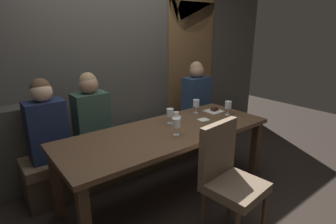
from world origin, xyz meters
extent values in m
plane|color=black|center=(0.00, 0.00, 0.00)|extent=(9.00, 9.00, 0.00)
cube|color=#4C4944|center=(0.00, 1.22, 1.50)|extent=(6.00, 0.12, 3.00)
cube|color=brown|center=(1.35, 1.15, 1.05)|extent=(0.90, 0.05, 2.10)
cylinder|color=brown|center=(1.35, 1.15, 2.10)|extent=(0.90, 0.05, 0.90)
cube|color=#493422|center=(1.03, -0.35, 0.35)|extent=(0.08, 0.08, 0.69)
cube|color=#493422|center=(-1.03, 0.35, 0.35)|extent=(0.08, 0.08, 0.69)
cube|color=#493422|center=(1.03, 0.35, 0.35)|extent=(0.08, 0.08, 0.69)
cube|color=brown|center=(0.00, 0.00, 0.72)|extent=(2.20, 0.84, 0.04)
cube|color=#4A3C2E|center=(0.00, 0.70, 0.17)|extent=(2.50, 0.40, 0.35)
cube|color=brown|center=(0.00, 0.70, 0.40)|extent=(2.50, 0.44, 0.10)
cylinder|color=brown|center=(0.26, -0.98, 0.21)|extent=(0.04, 0.04, 0.42)
cylinder|color=brown|center=(-0.10, -0.62, 0.21)|extent=(0.04, 0.04, 0.42)
cylinder|color=brown|center=(0.26, -0.62, 0.21)|extent=(0.04, 0.04, 0.42)
cube|color=brown|center=(0.08, -0.80, 0.46)|extent=(0.48, 0.48, 0.08)
cube|color=brown|center=(0.06, -0.61, 0.74)|extent=(0.44, 0.11, 0.48)
cube|color=#192342|center=(-0.97, 0.70, 0.75)|extent=(0.36, 0.24, 0.60)
sphere|color=#DBB293|center=(-0.97, 0.70, 1.14)|extent=(0.20, 0.20, 0.20)
sphere|color=brown|center=(-0.97, 0.71, 1.18)|extent=(0.18, 0.18, 0.18)
cube|color=#2D473D|center=(-0.50, 0.71, 0.76)|extent=(0.36, 0.24, 0.61)
sphere|color=tan|center=(-0.50, 0.71, 1.15)|extent=(0.20, 0.20, 0.20)
sphere|color=#9E7F56|center=(-0.50, 0.72, 1.19)|extent=(0.18, 0.18, 0.18)
cube|color=navy|center=(1.04, 0.69, 0.76)|extent=(0.36, 0.24, 0.62)
sphere|color=tan|center=(1.04, 0.69, 1.16)|extent=(0.20, 0.20, 0.20)
sphere|color=#9E7F56|center=(1.04, 0.70, 1.19)|extent=(0.18, 0.18, 0.18)
cylinder|color=silver|center=(-0.01, -0.15, 0.74)|extent=(0.06, 0.06, 0.00)
cylinder|color=silver|center=(-0.01, -0.15, 0.78)|extent=(0.01, 0.01, 0.07)
cylinder|color=silver|center=(-0.01, -0.15, 0.86)|extent=(0.08, 0.08, 0.08)
cylinder|color=maroon|center=(-0.01, -0.15, 0.84)|extent=(0.07, 0.07, 0.03)
cylinder|color=silver|center=(0.87, -0.04, 0.74)|extent=(0.06, 0.06, 0.00)
cylinder|color=silver|center=(0.87, -0.04, 0.78)|extent=(0.01, 0.01, 0.07)
cylinder|color=silver|center=(0.87, -0.04, 0.86)|extent=(0.08, 0.08, 0.08)
cylinder|color=silver|center=(0.62, 0.24, 0.74)|extent=(0.06, 0.06, 0.00)
cylinder|color=silver|center=(0.62, 0.24, 0.78)|extent=(0.01, 0.01, 0.07)
cylinder|color=silver|center=(0.62, 0.24, 0.86)|extent=(0.08, 0.08, 0.08)
cylinder|color=gold|center=(0.62, 0.24, 0.84)|extent=(0.07, 0.07, 0.03)
cylinder|color=silver|center=(0.14, 0.14, 0.74)|extent=(0.06, 0.06, 0.00)
cylinder|color=silver|center=(0.14, 0.14, 0.78)|extent=(0.01, 0.01, 0.07)
cylinder|color=silver|center=(0.14, 0.14, 0.86)|extent=(0.08, 0.08, 0.08)
cylinder|color=maroon|center=(0.14, 0.14, 0.83)|extent=(0.07, 0.07, 0.03)
cylinder|color=white|center=(0.32, 0.26, 0.74)|extent=(0.12, 0.12, 0.01)
cylinder|color=white|center=(0.32, 0.26, 0.78)|extent=(0.06, 0.06, 0.06)
cylinder|color=brown|center=(0.32, 0.26, 0.80)|extent=(0.05, 0.05, 0.01)
cube|color=white|center=(0.83, 0.14, 0.74)|extent=(0.19, 0.19, 0.01)
cube|color=#381E14|center=(0.84, 0.14, 0.77)|extent=(0.08, 0.06, 0.04)
cube|color=silver|center=(0.50, -0.01, 0.74)|extent=(0.12, 0.12, 0.01)
camera|label=1|loc=(-1.53, -1.96, 1.71)|focal=28.31mm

